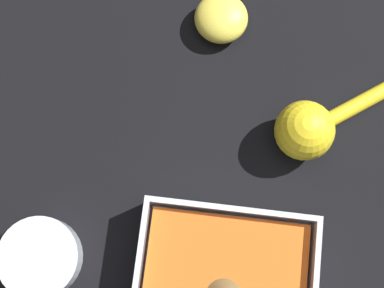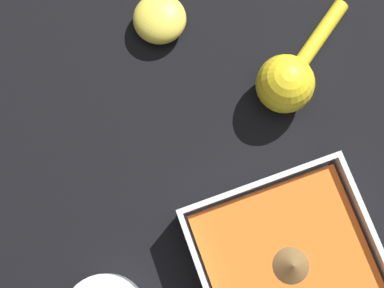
{
  "view_description": "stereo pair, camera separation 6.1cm",
  "coord_description": "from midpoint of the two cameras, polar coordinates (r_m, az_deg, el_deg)",
  "views": [
    {
      "loc": [
        0.03,
        -0.01,
        0.62
      ],
      "look_at": [
        0.04,
        -0.15,
        0.03
      ],
      "focal_mm": 50.0,
      "sensor_mm": 36.0,
      "label": 1
    },
    {
      "loc": [
        0.09,
        -0.02,
        0.62
      ],
      "look_at": [
        0.04,
        -0.15,
        0.03
      ],
      "focal_mm": 50.0,
      "sensor_mm": 36.0,
      "label": 2
    }
  ],
  "objects": [
    {
      "name": "ground_plane",
      "position": [
        0.62,
        5.12,
        -14.7
      ],
      "size": [
        4.0,
        4.0,
        0.0
      ],
      "primitive_type": "plane",
      "color": "black"
    },
    {
      "name": "spice_bowl",
      "position": [
        0.62,
        -13.24,
        -12.42
      ],
      "size": [
        0.09,
        0.09,
        0.03
      ],
      "color": "silver",
      "rests_on": "ground_plane"
    },
    {
      "name": "lemon_squeezer",
      "position": [
        0.63,
        15.19,
        1.09
      ],
      "size": [
        0.15,
        0.12,
        0.07
      ],
      "rotation": [
        0.0,
        0.0,
        0.61
      ],
      "color": "yellow",
      "rests_on": "ground_plane"
    },
    {
      "name": "lemon_half",
      "position": [
        0.67,
        5.72,
        12.67
      ],
      "size": [
        0.07,
        0.07,
        0.04
      ],
      "color": "#EFDB4C",
      "rests_on": "ground_plane"
    }
  ]
}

